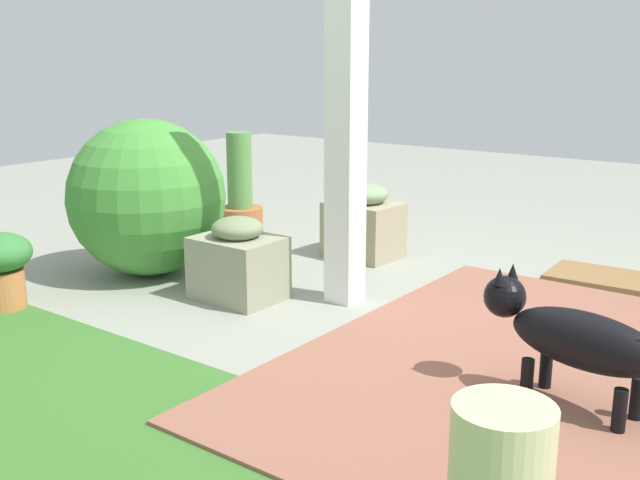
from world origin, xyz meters
TOP-DOWN VIEW (x-y plane):
  - ground_plane at (0.00, 0.00)m, footprint 12.00×12.00m
  - brick_path at (-0.90, 0.28)m, footprint 1.80×2.40m
  - porch_pillar at (0.23, -0.01)m, footprint 0.15×0.15m
  - stone_planter_nearest at (0.62, -0.78)m, footprint 0.44×0.36m
  - stone_planter_mid at (0.68, 0.29)m, footprint 0.42×0.34m
  - round_shrub at (1.40, 0.25)m, footprint 0.88×0.88m
  - terracotta_pot_tall at (1.61, -0.74)m, footprint 0.31×0.31m
  - dog at (-1.09, 0.49)m, footprint 0.69×0.27m
  - ceramic_urn at (-1.21, 1.35)m, footprint 0.26×0.26m
  - doormat at (-0.79, -1.17)m, footprint 0.73×0.43m

SIDE VIEW (x-z plane):
  - ground_plane at x=0.00m, z-range 0.00..0.00m
  - brick_path at x=-0.90m, z-range 0.00..0.02m
  - doormat at x=-0.79m, z-range 0.00..0.03m
  - ceramic_urn at x=-1.21m, z-range 0.00..0.38m
  - stone_planter_mid at x=0.68m, z-range -0.02..0.41m
  - stone_planter_nearest at x=0.62m, z-range -0.02..0.45m
  - terracotta_pot_tall at x=1.61m, z-range -0.10..0.61m
  - dog at x=-1.09m, z-range 0.04..0.51m
  - round_shrub at x=1.40m, z-range 0.00..0.88m
  - porch_pillar at x=0.23m, z-range 0.00..2.05m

